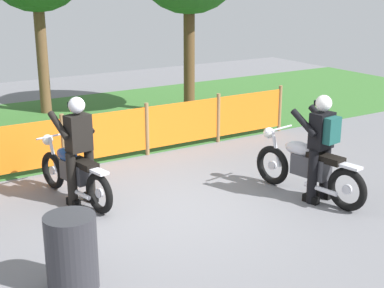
{
  "coord_description": "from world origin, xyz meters",
  "views": [
    {
      "loc": [
        -3.9,
        -6.81,
        3.38
      ],
      "look_at": [
        0.42,
        0.12,
        0.9
      ],
      "focal_mm": 51.55,
      "sensor_mm": 36.0,
      "label": 1
    }
  ],
  "objects": [
    {
      "name": "ground",
      "position": [
        0.0,
        0.0,
        -0.01
      ],
      "size": [
        24.0,
        24.0,
        0.02
      ],
      "primitive_type": "cube",
      "color": "slate"
    },
    {
      "name": "grass_verge",
      "position": [
        0.0,
        5.55,
        0.01
      ],
      "size": [
        24.0,
        6.13,
        0.01
      ],
      "primitive_type": "cube",
      "color": "#386B2D",
      "rests_on": "ground"
    },
    {
      "name": "barrier_fence",
      "position": [
        0.0,
        2.49,
        0.54
      ],
      "size": [
        8.55,
        0.08,
        1.05
      ],
      "color": "olive",
      "rests_on": "ground"
    },
    {
      "name": "motorcycle_lead",
      "position": [
        -1.19,
        1.05,
        0.46
      ],
      "size": [
        0.65,
        1.98,
        0.94
      ],
      "rotation": [
        0.0,
        0.0,
        1.76
      ],
      "color": "black",
      "rests_on": "ground"
    },
    {
      "name": "motorcycle_trailing",
      "position": [
        2.01,
        -0.77,
        0.49
      ],
      "size": [
        0.64,
        2.13,
        1.01
      ],
      "rotation": [
        0.0,
        0.0,
        1.73
      ],
      "color": "black",
      "rests_on": "ground"
    },
    {
      "name": "rider_lead",
      "position": [
        -1.15,
        0.86,
        0.92
      ],
      "size": [
        0.62,
        0.63,
        1.69
      ],
      "rotation": [
        0.0,
        0.0,
        1.76
      ],
      "color": "black",
      "rests_on": "ground"
    },
    {
      "name": "rider_trailing",
      "position": [
        2.05,
        -1.0,
        0.95
      ],
      "size": [
        0.61,
        0.73,
        1.69
      ],
      "rotation": [
        0.0,
        0.0,
        1.73
      ],
      "color": "black",
      "rests_on": "ground"
    },
    {
      "name": "oil_drum",
      "position": [
        -2.12,
        -1.41,
        0.44
      ],
      "size": [
        0.58,
        0.58,
        0.88
      ],
      "primitive_type": "cylinder",
      "color": "#2D2D33",
      "rests_on": "ground"
    }
  ]
}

